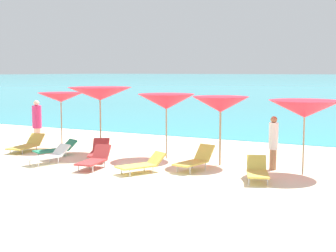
{
  "coord_description": "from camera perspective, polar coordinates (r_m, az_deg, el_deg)",
  "views": [
    {
      "loc": [
        7.84,
        -10.56,
        2.99
      ],
      "look_at": [
        0.38,
        3.45,
        1.2
      ],
      "focal_mm": 52.19,
      "sensor_mm": 36.0,
      "label": 1
    }
  ],
  "objects": [
    {
      "name": "ground_plane",
      "position": [
        22.22,
        7.1,
        -1.74
      ],
      "size": [
        50.0,
        100.0,
        0.3
      ],
      "primitive_type": "cube",
      "color": "beige"
    },
    {
      "name": "umbrella_0",
      "position": [
        19.1,
        -12.4,
        3.28
      ],
      "size": [
        1.8,
        1.8,
        2.17
      ],
      "color": "#9E7F59",
      "rests_on": "ground_plane"
    },
    {
      "name": "umbrella_1",
      "position": [
        17.71,
        -7.95,
        3.74
      ],
      "size": [
        2.29,
        2.29,
        2.42
      ],
      "color": "#9E7F59",
      "rests_on": "ground_plane"
    },
    {
      "name": "umbrella_2",
      "position": [
        16.58,
        -0.19,
        2.86
      ],
      "size": [
        1.98,
        1.98,
        2.22
      ],
      "color": "#9E7F59",
      "rests_on": "ground_plane"
    },
    {
      "name": "umbrella_3",
      "position": [
        15.5,
        6.15,
        2.51
      ],
      "size": [
        1.91,
        1.91,
        2.19
      ],
      "color": "#9E7F59",
      "rests_on": "ground_plane"
    },
    {
      "name": "umbrella_4",
      "position": [
        14.5,
        15.67,
        1.92
      ],
      "size": [
        2.27,
        2.27,
        2.16
      ],
      "color": "#9E7F59",
      "rests_on": "ground_plane"
    },
    {
      "name": "lounge_chair_0",
      "position": [
        19.03,
        -16.18,
        -2.12
      ],
      "size": [
        0.85,
        1.73,
        0.59
      ],
      "rotation": [
        0.0,
        0.0,
        0.15
      ],
      "color": "#D8BF4C",
      "rests_on": "ground_plane"
    },
    {
      "name": "lounge_chair_1",
      "position": [
        16.64,
        -8.04,
        -2.92
      ],
      "size": [
        1.24,
        1.62,
        0.66
      ],
      "rotation": [
        0.0,
        0.0,
        0.5
      ],
      "color": "#A53333",
      "rests_on": "ground_plane"
    },
    {
      "name": "lounge_chair_2",
      "position": [
        17.72,
        -12.94,
        -2.63
      ],
      "size": [
        1.17,
        1.59,
        0.54
      ],
      "rotation": [
        0.0,
        0.0,
        -0.43
      ],
      "color": "#268C66",
      "rests_on": "ground_plane"
    },
    {
      "name": "lounge_chair_3",
      "position": [
        14.43,
        -3.08,
        -4.47
      ],
      "size": [
        1.18,
        1.56,
        0.57
      ],
      "rotation": [
        0.0,
        0.0,
        -0.48
      ],
      "color": "#D8BF4C",
      "rests_on": "ground_plane"
    },
    {
      "name": "lounge_chair_4",
      "position": [
        15.19,
        -8.6,
        -3.84
      ],
      "size": [
        0.75,
        1.48,
        0.68
      ],
      "rotation": [
        0.0,
        0.0,
        0.15
      ],
      "color": "#A53333",
      "rests_on": "ground_plane"
    },
    {
      "name": "lounge_chair_5",
      "position": [
        13.54,
        10.39,
        -5.16
      ],
      "size": [
        0.98,
        1.41,
        0.64
      ],
      "rotation": [
        0.0,
        0.0,
        0.37
      ],
      "color": "#D8BF4C",
      "rests_on": "ground_plane"
    },
    {
      "name": "lounge_chair_6",
      "position": [
        16.3,
        -13.79,
        -3.34
      ],
      "size": [
        0.9,
        1.54,
        0.58
      ],
      "rotation": [
        0.0,
        0.0,
        -0.25
      ],
      "color": "white",
      "rests_on": "ground_plane"
    },
    {
      "name": "lounge_chair_7",
      "position": [
        14.79,
        3.18,
        -3.96
      ],
      "size": [
        0.83,
        1.56,
        0.73
      ],
      "rotation": [
        0.0,
        0.0,
        -0.2
      ],
      "color": "#D8BF4C",
      "rests_on": "ground_plane"
    },
    {
      "name": "beachgoer_0",
      "position": [
        20.39,
        -15.06,
        0.5
      ],
      "size": [
        0.37,
        0.37,
        1.83
      ],
      "rotation": [
        0.0,
        0.0,
        0.88
      ],
      "color": "beige",
      "rests_on": "ground_plane"
    },
    {
      "name": "beachgoer_1",
      "position": [
        15.11,
        12.21,
        -1.75
      ],
      "size": [
        0.28,
        0.28,
        1.64
      ],
      "rotation": [
        0.0,
        0.0,
        5.9
      ],
      "color": "#A3704C",
      "rests_on": "ground_plane"
    }
  ]
}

